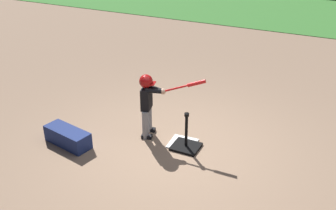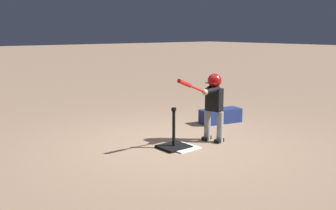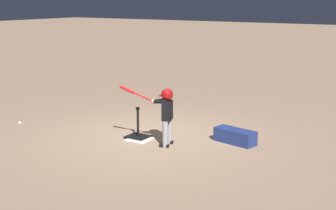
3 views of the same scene
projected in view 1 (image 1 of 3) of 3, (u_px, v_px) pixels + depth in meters
name	position (u px, v px, depth m)	size (l,w,h in m)	color
ground_plane	(174.00, 150.00, 6.43)	(90.00, 90.00, 0.00)	#93755B
grass_outfield_strip	(292.00, 10.00, 15.11)	(56.00, 6.48, 0.02)	#3D7F33
home_plate	(183.00, 143.00, 6.60)	(0.44, 0.44, 0.02)	white
batting_tee	(186.00, 143.00, 6.46)	(0.45, 0.40, 0.64)	black
batter_child	(149.00, 98.00, 6.55)	(1.08, 0.44, 1.13)	gray
equipment_bag	(68.00, 137.00, 6.54)	(0.84, 0.32, 0.28)	navy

